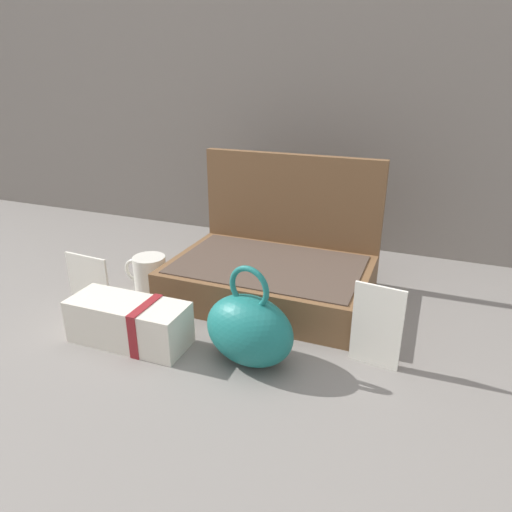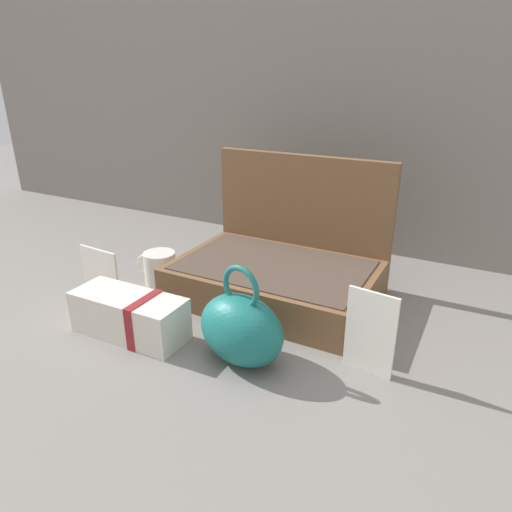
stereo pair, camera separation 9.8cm
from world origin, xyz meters
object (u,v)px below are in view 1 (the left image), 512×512
object	(u,v)px
teal_pouch_handbag	(249,329)
poster_card_right	(88,277)
cream_toiletry_bag	(130,322)
open_suitcase	(273,267)
info_card_left	(377,326)
coffee_mug	(149,273)

from	to	relation	value
teal_pouch_handbag	poster_card_right	size ratio (longest dim) A/B	1.64
teal_pouch_handbag	cream_toiletry_bag	size ratio (longest dim) A/B	0.82
open_suitcase	info_card_left	bearing A→B (deg)	-37.20
open_suitcase	coffee_mug	distance (m)	0.33
teal_pouch_handbag	cream_toiletry_bag	xyz separation A→B (m)	(-0.26, -0.03, -0.03)
teal_pouch_handbag	info_card_left	world-z (taller)	teal_pouch_handbag
open_suitcase	cream_toiletry_bag	xyz separation A→B (m)	(-0.20, -0.33, -0.03)
cream_toiletry_bag	coffee_mug	bearing A→B (deg)	115.49
teal_pouch_handbag	info_card_left	bearing A→B (deg)	19.55
teal_pouch_handbag	open_suitcase	bearing A→B (deg)	101.06
cream_toiletry_bag	teal_pouch_handbag	bearing A→B (deg)	6.42
coffee_mug	poster_card_right	xyz separation A→B (m)	(-0.11, -0.11, 0.01)
teal_pouch_handbag	poster_card_right	bearing A→B (deg)	168.33
poster_card_right	teal_pouch_handbag	bearing A→B (deg)	-8.00
teal_pouch_handbag	cream_toiletry_bag	bearing A→B (deg)	-173.58
open_suitcase	teal_pouch_handbag	distance (m)	0.31
teal_pouch_handbag	poster_card_right	world-z (taller)	teal_pouch_handbag
cream_toiletry_bag	poster_card_right	distance (m)	0.25
open_suitcase	poster_card_right	distance (m)	0.46
info_card_left	poster_card_right	bearing A→B (deg)	-174.21
cream_toiletry_bag	coffee_mug	size ratio (longest dim) A/B	2.12
coffee_mug	info_card_left	bearing A→B (deg)	-11.55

